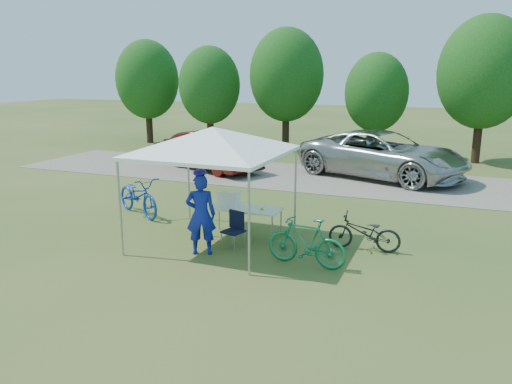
% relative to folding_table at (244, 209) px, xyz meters
% --- Properties ---
extents(ground, '(100.00, 100.00, 0.00)m').
position_rel_folding_table_xyz_m(ground, '(-0.47, -0.68, -0.68)').
color(ground, '#2D5119').
rests_on(ground, ground).
extents(gravel_strip, '(24.00, 5.00, 0.02)m').
position_rel_folding_table_xyz_m(gravel_strip, '(-0.47, 7.32, -0.67)').
color(gravel_strip, gray).
rests_on(gravel_strip, ground).
extents(canopy, '(4.53, 4.53, 3.00)m').
position_rel_folding_table_xyz_m(canopy, '(-0.47, -0.68, 1.97)').
color(canopy, '#A5A5AA').
rests_on(canopy, ground).
extents(treeline, '(24.89, 4.28, 6.30)m').
position_rel_folding_table_xyz_m(treeline, '(-0.77, 13.37, 2.85)').
color(treeline, '#382314').
rests_on(treeline, ground).
extents(folding_table, '(1.77, 0.74, 0.73)m').
position_rel_folding_table_xyz_m(folding_table, '(0.00, 0.00, 0.00)').
color(folding_table, white).
rests_on(folding_table, ground).
extents(folding_chair, '(0.53, 0.55, 0.84)m').
position_rel_folding_table_xyz_m(folding_chair, '(0.09, -0.77, -0.19)').
color(folding_chair, black).
rests_on(folding_chair, ground).
extents(cooler, '(0.51, 0.35, 0.37)m').
position_rel_folding_table_xyz_m(cooler, '(-0.40, -0.00, 0.23)').
color(cooler, white).
rests_on(cooler, folding_table).
extents(ice_cream_cup, '(0.07, 0.07, 0.05)m').
position_rel_folding_table_xyz_m(ice_cream_cup, '(0.48, -0.05, 0.07)').
color(ice_cream_cup, gold).
rests_on(ice_cream_cup, folding_table).
extents(cyclist, '(0.77, 0.66, 1.80)m').
position_rel_folding_table_xyz_m(cyclist, '(-0.41, -1.44, 0.21)').
color(cyclist, '#122095').
rests_on(cyclist, ground).
extents(bike_blue, '(2.19, 1.64, 1.10)m').
position_rel_folding_table_xyz_m(bike_blue, '(-3.51, 0.66, -0.13)').
color(bike_blue, '#123C9E').
rests_on(bike_blue, ground).
extents(bike_green, '(1.76, 0.66, 1.03)m').
position_rel_folding_table_xyz_m(bike_green, '(1.92, -1.26, -0.17)').
color(bike_green, '#1B794B').
rests_on(bike_green, ground).
extents(bike_dark, '(1.62, 0.63, 0.84)m').
position_rel_folding_table_xyz_m(bike_dark, '(2.89, 0.09, -0.26)').
color(bike_dark, black).
rests_on(bike_dark, ground).
extents(minivan, '(6.91, 4.86, 1.75)m').
position_rel_folding_table_xyz_m(minivan, '(2.14, 8.35, 0.21)').
color(minivan, '#B2B2AD').
rests_on(minivan, gravel_strip).
extents(sedan, '(4.94, 3.50, 1.55)m').
position_rel_folding_table_xyz_m(sedan, '(-4.55, 7.31, 0.11)').
color(sedan, '#4B110C').
rests_on(sedan, gravel_strip).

